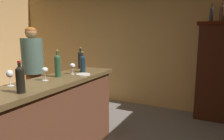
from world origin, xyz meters
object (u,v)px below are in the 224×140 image
(wine_bottle_malbec, at_px, (58,65))
(wine_bottle_syrah, at_px, (81,59))
(display_bottle_left, at_px, (211,14))
(wine_glass_rear, at_px, (72,66))
(display_cabinet, at_px, (222,71))
(wine_bottle_chardonnay, at_px, (20,78))
(wine_bottle_rose, at_px, (83,63))
(cheese_plate, at_px, (83,74))
(display_bottle_midleft, at_px, (222,13))
(bar_counter, at_px, (44,128))
(patron_near_entrance, at_px, (33,70))
(wine_glass_mid, at_px, (10,75))
(wine_glass_front, at_px, (45,71))

(wine_bottle_malbec, height_order, wine_bottle_syrah, wine_bottle_malbec)
(wine_bottle_syrah, bearing_deg, display_bottle_left, 40.89)
(wine_bottle_malbec, xyz_separation_m, wine_glass_rear, (0.05, 0.23, -0.05))
(display_cabinet, bearing_deg, wine_glass_rear, -132.87)
(wine_bottle_chardonnay, bearing_deg, wine_bottle_rose, 95.80)
(cheese_plate, distance_m, display_bottle_midleft, 2.64)
(bar_counter, bearing_deg, patron_near_entrance, 139.96)
(wine_bottle_chardonnay, relative_size, wine_glass_mid, 1.75)
(wine_glass_front, distance_m, display_bottle_midleft, 3.08)
(display_cabinet, relative_size, display_bottle_midleft, 5.47)
(display_cabinet, distance_m, wine_glass_rear, 2.66)
(wine_bottle_chardonnay, xyz_separation_m, wine_glass_mid, (-0.31, 0.13, -0.02))
(wine_glass_front, distance_m, display_bottle_left, 2.98)
(wine_bottle_chardonnay, bearing_deg, patron_near_entrance, 134.48)
(wine_bottle_malbec, xyz_separation_m, wine_bottle_chardonnay, (0.19, -0.71, -0.02))
(wine_bottle_rose, bearing_deg, display_bottle_left, 48.81)
(wine_bottle_syrah, xyz_separation_m, wine_bottle_rose, (0.21, -0.24, -0.02))
(display_bottle_left, bearing_deg, wine_bottle_malbec, -126.50)
(wine_bottle_chardonnay, distance_m, cheese_plate, 0.96)
(wine_glass_mid, height_order, patron_near_entrance, patron_near_entrance)
(bar_counter, distance_m, wine_glass_front, 0.64)
(wine_bottle_rose, bearing_deg, display_bottle_midleft, 45.93)
(wine_bottle_rose, xyz_separation_m, wine_glass_mid, (-0.19, -1.00, -0.01))
(wine_bottle_syrah, height_order, wine_glass_mid, wine_bottle_syrah)
(wine_glass_mid, distance_m, display_bottle_left, 3.33)
(cheese_plate, bearing_deg, wine_bottle_chardonnay, -90.80)
(wine_glass_mid, height_order, display_bottle_left, display_bottle_left)
(wine_bottle_chardonnay, relative_size, display_bottle_midleft, 0.88)
(wine_glass_rear, height_order, display_bottle_left, display_bottle_left)
(display_cabinet, xyz_separation_m, wine_glass_front, (-1.84, -2.40, 0.23))
(wine_bottle_chardonnay, bearing_deg, display_bottle_left, 63.83)
(wine_glass_front, xyz_separation_m, wine_glass_rear, (0.04, 0.46, -0.01))
(display_bottle_midleft, xyz_separation_m, patron_near_entrance, (-3.02, -1.42, -1.00))
(wine_bottle_malbec, xyz_separation_m, display_bottle_left, (1.61, 2.17, 0.72))
(wine_glass_rear, bearing_deg, wine_glass_front, -94.38)
(display_cabinet, relative_size, wine_bottle_rose, 6.22)
(bar_counter, xyz_separation_m, display_bottle_midleft, (1.71, 2.52, 1.40))
(wine_bottle_chardonnay, bearing_deg, display_cabinet, 60.01)
(bar_counter, relative_size, wine_glass_rear, 16.11)
(wine_bottle_syrah, relative_size, wine_glass_rear, 2.25)
(wine_glass_front, relative_size, display_bottle_midleft, 0.47)
(wine_glass_rear, distance_m, display_bottle_left, 2.61)
(wine_bottle_chardonnay, distance_m, wine_glass_rear, 0.95)
(bar_counter, relative_size, patron_near_entrance, 1.38)
(wine_bottle_malbec, bearing_deg, wine_bottle_syrah, 101.03)
(bar_counter, bearing_deg, cheese_plate, 76.26)
(wine_glass_mid, bearing_deg, wine_bottle_chardonnay, -22.92)
(wine_glass_front, relative_size, cheese_plate, 0.84)
(display_bottle_left, bearing_deg, wine_bottle_chardonnay, -116.17)
(display_bottle_midleft, bearing_deg, wine_glass_front, -126.16)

